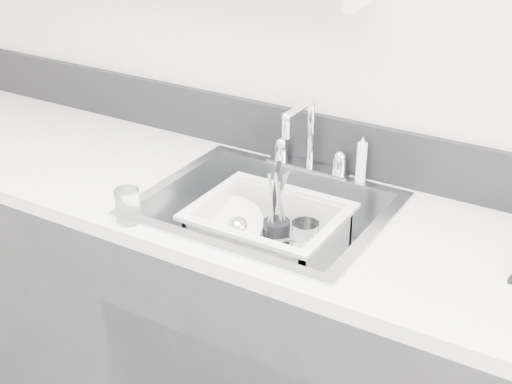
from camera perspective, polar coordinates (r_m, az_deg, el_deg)
The scene contains 12 objects.
counter_run at distance 2.15m, azimuth 0.70°, elevation -11.94°, with size 3.20×0.62×0.92m.
backsplash at distance 2.10m, azimuth 4.91°, elevation 4.17°, with size 3.20×0.02×0.16m, color black.
sink at distance 1.94m, azimuth 0.76°, elevation -3.38°, with size 0.64×0.52×0.20m, color silver, non-canonical shape.
faucet at distance 2.06m, azimuth 4.24°, elevation 3.18°, with size 0.26×0.18×0.23m.
side_sprayer at distance 2.01m, azimuth 8.44°, elevation 2.56°, with size 0.03×0.03×0.14m, color white.
wash_tub at distance 1.94m, azimuth 1.00°, elevation -3.42°, with size 0.39×0.32×0.15m, color white, non-canonical shape.
plate_stack at distance 1.99m, azimuth -2.31°, elevation -3.62°, with size 0.27×0.26×0.11m.
utensil_cup at distance 1.96m, azimuth 1.65°, elevation -3.29°, with size 0.07×0.07×0.25m.
ladle at distance 1.94m, azimuth -0.55°, elevation -4.25°, with size 0.27×0.09×0.08m, color silver, non-canonical shape.
tumbler_in_tub at distance 1.93m, azimuth 3.92°, elevation -3.88°, with size 0.08×0.08×0.11m, color white.
tumbler_counter at distance 1.82m, azimuth -10.22°, elevation -1.11°, with size 0.06×0.06×0.09m, color white.
bowl_small at distance 1.86m, azimuth 1.94°, elevation -6.66°, with size 0.10×0.10×0.03m, color white.
Camera 1 is at (0.84, -0.26, 1.81)m, focal length 50.00 mm.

